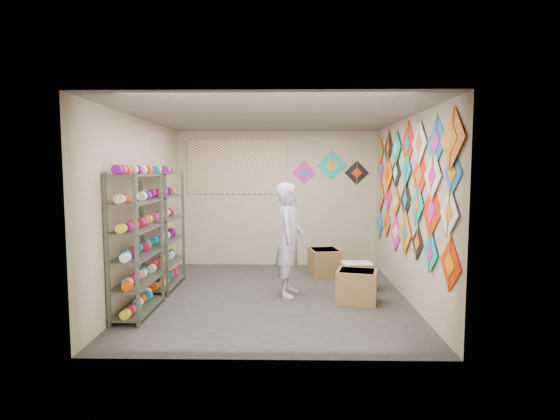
{
  "coord_description": "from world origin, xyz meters",
  "views": [
    {
      "loc": [
        0.22,
        -6.53,
        1.93
      ],
      "look_at": [
        0.1,
        0.3,
        1.3
      ],
      "focal_mm": 28.0,
      "sensor_mm": 36.0,
      "label": 1
    }
  ],
  "objects_px": {
    "shelf_rack_front": "(137,244)",
    "carton_a": "(357,286)",
    "shopkeeper": "(289,239)",
    "carton_c": "(324,262)",
    "carton_b": "(357,276)",
    "shelf_rack_back": "(164,230)"
  },
  "relations": [
    {
      "from": "carton_a",
      "to": "carton_b",
      "type": "bearing_deg",
      "value": 94.58
    },
    {
      "from": "carton_a",
      "to": "shelf_rack_back",
      "type": "bearing_deg",
      "value": -179.65
    },
    {
      "from": "carton_a",
      "to": "shopkeeper",
      "type": "bearing_deg",
      "value": 174.35
    },
    {
      "from": "shelf_rack_back",
      "to": "carton_a",
      "type": "bearing_deg",
      "value": -13.59
    },
    {
      "from": "shelf_rack_back",
      "to": "carton_c",
      "type": "xyz_separation_m",
      "value": [
        2.67,
        0.87,
        -0.7
      ]
    },
    {
      "from": "shelf_rack_back",
      "to": "shopkeeper",
      "type": "distance_m",
      "value": 2.06
    },
    {
      "from": "carton_a",
      "to": "carton_c",
      "type": "relative_size",
      "value": 1.01
    },
    {
      "from": "shopkeeper",
      "to": "carton_c",
      "type": "height_order",
      "value": "shopkeeper"
    },
    {
      "from": "carton_b",
      "to": "carton_c",
      "type": "bearing_deg",
      "value": 115.53
    },
    {
      "from": "shopkeeper",
      "to": "carton_c",
      "type": "relative_size",
      "value": 3.08
    },
    {
      "from": "shelf_rack_front",
      "to": "carton_a",
      "type": "distance_m",
      "value": 3.15
    },
    {
      "from": "shelf_rack_front",
      "to": "carton_a",
      "type": "bearing_deg",
      "value": 10.74
    },
    {
      "from": "shelf_rack_front",
      "to": "carton_c",
      "type": "bearing_deg",
      "value": 39.06
    },
    {
      "from": "shelf_rack_front",
      "to": "carton_b",
      "type": "bearing_deg",
      "value": 22.44
    },
    {
      "from": "shelf_rack_front",
      "to": "shopkeeper",
      "type": "bearing_deg",
      "value": 24.46
    },
    {
      "from": "shelf_rack_back",
      "to": "shelf_rack_front",
      "type": "bearing_deg",
      "value": -90.0
    },
    {
      "from": "carton_b",
      "to": "shelf_rack_back",
      "type": "bearing_deg",
      "value": 177.76
    },
    {
      "from": "shelf_rack_front",
      "to": "shelf_rack_back",
      "type": "height_order",
      "value": "same"
    },
    {
      "from": "shelf_rack_back",
      "to": "shopkeeper",
      "type": "height_order",
      "value": "shelf_rack_back"
    },
    {
      "from": "shopkeeper",
      "to": "carton_b",
      "type": "relative_size",
      "value": 3.3
    },
    {
      "from": "shopkeeper",
      "to": "carton_a",
      "type": "distance_m",
      "value": 1.22
    },
    {
      "from": "shelf_rack_back",
      "to": "carton_b",
      "type": "relative_size",
      "value": 3.62
    }
  ]
}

